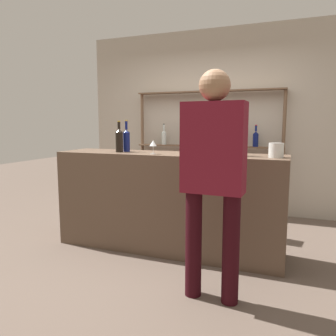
# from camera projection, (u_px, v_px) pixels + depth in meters

# --- Properties ---
(ground_plane) EXTENTS (16.00, 16.00, 0.00)m
(ground_plane) POSITION_uv_depth(u_px,v_px,m) (168.00, 248.00, 3.62)
(ground_plane) COLOR brown
(bar_counter) EXTENTS (2.45, 0.56, 1.06)m
(bar_counter) POSITION_uv_depth(u_px,v_px,m) (168.00, 202.00, 3.54)
(bar_counter) COLOR brown
(bar_counter) RESTS_ON ground_plane
(back_wall) EXTENTS (4.05, 0.12, 2.80)m
(back_wall) POSITION_uv_depth(u_px,v_px,m) (211.00, 122.00, 5.17)
(back_wall) COLOR #B2A899
(back_wall) RESTS_ON ground_plane
(back_shelf) EXTENTS (2.26, 0.18, 1.86)m
(back_shelf) POSITION_uv_depth(u_px,v_px,m) (208.00, 132.00, 5.02)
(back_shelf) COLOR brown
(back_shelf) RESTS_ON ground_plane
(counter_bottle_0) EXTENTS (0.08, 0.08, 0.34)m
(counter_bottle_0) POSITION_uv_depth(u_px,v_px,m) (119.00, 140.00, 3.60)
(counter_bottle_0) COLOR black
(counter_bottle_0) RESTS_ON bar_counter
(counter_bottle_1) EXTENTS (0.08, 0.08, 0.37)m
(counter_bottle_1) POSITION_uv_depth(u_px,v_px,m) (243.00, 142.00, 3.14)
(counter_bottle_1) COLOR black
(counter_bottle_1) RESTS_ON bar_counter
(counter_bottle_2) EXTENTS (0.07, 0.07, 0.35)m
(counter_bottle_2) POSITION_uv_depth(u_px,v_px,m) (127.00, 140.00, 3.66)
(counter_bottle_2) COLOR #0F1956
(counter_bottle_2) RESTS_ON bar_counter
(wine_glass) EXTENTS (0.08, 0.08, 0.14)m
(wine_glass) POSITION_uv_depth(u_px,v_px,m) (153.00, 144.00, 3.36)
(wine_glass) COLOR silver
(wine_glass) RESTS_ON bar_counter
(ice_bucket) EXTENTS (0.22, 0.22, 0.20)m
(ice_bucket) POSITION_uv_depth(u_px,v_px,m) (206.00, 145.00, 3.29)
(ice_bucket) COLOR #B2B2B7
(ice_bucket) RESTS_ON bar_counter
(cork_jar) EXTENTS (0.14, 0.14, 0.14)m
(cork_jar) POSITION_uv_depth(u_px,v_px,m) (276.00, 150.00, 3.02)
(cork_jar) COLOR silver
(cork_jar) RESTS_ON bar_counter
(server_behind_counter) EXTENTS (0.50, 0.28, 1.64)m
(server_behind_counter) POSITION_uv_depth(u_px,v_px,m) (204.00, 156.00, 4.17)
(server_behind_counter) COLOR black
(server_behind_counter) RESTS_ON ground_plane
(customer_right) EXTENTS (0.47, 0.23, 1.76)m
(customer_right) POSITION_uv_depth(u_px,v_px,m) (213.00, 169.00, 2.45)
(customer_right) COLOR black
(customer_right) RESTS_ON ground_plane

